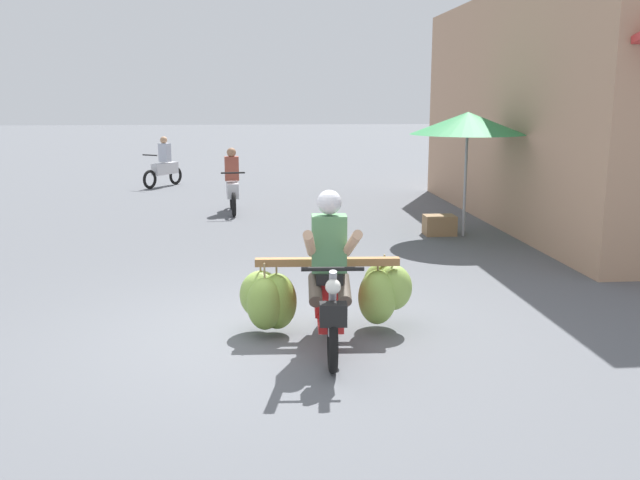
# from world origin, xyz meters

# --- Properties ---
(ground_plane) EXTENTS (120.00, 120.00, 0.00)m
(ground_plane) POSITION_xyz_m (0.00, 0.00, 0.00)
(ground_plane) COLOR #56595E
(motorbike_main_loaded) EXTENTS (1.86, 1.84, 1.58)m
(motorbike_main_loaded) POSITION_xyz_m (0.61, -0.07, 0.49)
(motorbike_main_loaded) COLOR black
(motorbike_main_loaded) RESTS_ON ground
(motorbike_distant_ahead_left) EXTENTS (0.50, 1.62, 1.40)m
(motorbike_distant_ahead_left) POSITION_xyz_m (-0.61, 8.15, 0.57)
(motorbike_distant_ahead_left) COLOR black
(motorbike_distant_ahead_left) RESTS_ON ground
(motorbike_distant_ahead_right) EXTENTS (0.96, 1.40, 1.40)m
(motorbike_distant_ahead_right) POSITION_xyz_m (-2.66, 12.89, 0.57)
(motorbike_distant_ahead_right) COLOR black
(motorbike_distant_ahead_right) RESTS_ON ground
(shopfront_building) EXTENTS (3.24, 9.98, 4.47)m
(shopfront_building) POSITION_xyz_m (6.12, 6.46, 2.23)
(shopfront_building) COLOR tan
(shopfront_building) RESTS_ON ground
(market_umbrella_near_shop) EXTENTS (2.03, 2.03, 2.21)m
(market_umbrella_near_shop) POSITION_xyz_m (3.62, 5.02, 2.02)
(market_umbrella_near_shop) COLOR #99999E
(market_umbrella_near_shop) RESTS_ON ground
(produce_crate) EXTENTS (0.56, 0.40, 0.36)m
(produce_crate) POSITION_xyz_m (3.22, 5.19, 0.18)
(produce_crate) COLOR olive
(produce_crate) RESTS_ON ground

